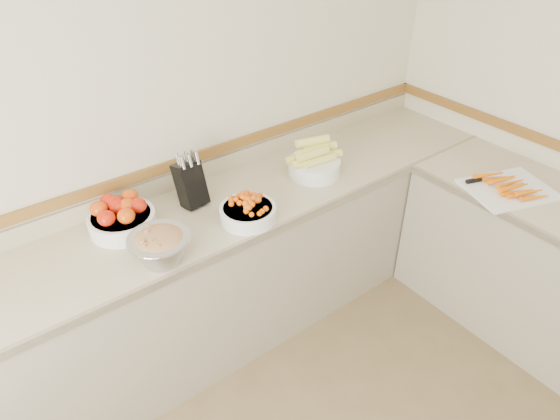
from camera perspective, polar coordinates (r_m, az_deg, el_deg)
back_wall at (r=2.64m, az=-14.95°, el=9.15°), size 4.00×0.00×4.00m
counter_back at (r=2.86m, az=-9.69°, el=-8.48°), size 4.00×0.65×1.08m
knife_block at (r=2.64m, az=-10.21°, el=3.07°), size 0.15×0.17×0.31m
tomato_bowl at (r=2.56m, az=-17.71°, el=-0.70°), size 0.33×0.33×0.16m
cherry_tomato_bowl at (r=2.52m, az=-3.71°, el=-0.06°), size 0.29×0.29×0.15m
corn_bowl at (r=2.90m, az=3.93°, el=5.44°), size 0.33×0.30×0.22m
rhubarb_bowl at (r=2.31m, az=-13.53°, el=-4.02°), size 0.29×0.29×0.16m
cutting_board at (r=3.04m, az=24.71°, el=2.34°), size 0.55×0.49×0.07m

